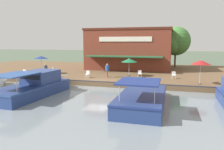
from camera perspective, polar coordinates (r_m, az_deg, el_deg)
ground_plane at (r=24.31m, az=-4.08°, el=-3.23°), size 220.00×220.00×0.00m
quay_deck at (r=34.68m, az=2.00°, el=0.82°), size 22.00×56.00×0.60m
quay_edge_fender at (r=24.28m, az=-4.02°, el=-1.68°), size 0.20×50.40×0.10m
waterfront_restaurant at (r=36.86m, az=4.74°, el=6.81°), size 10.34×13.54×6.52m
patio_umbrella_by_entrance at (r=24.37m, az=22.19°, el=3.08°), size 2.03×2.03×2.56m
patio_umbrella_mid_patio_right at (r=28.32m, az=4.50°, el=3.86°), size 2.10×2.10×2.33m
patio_umbrella_far_corner at (r=31.84m, az=-18.05°, el=4.40°), size 1.87×1.87×2.51m
cafe_chair_back_row_seat at (r=32.41m, az=-15.20°, el=1.37°), size 0.59×0.59×0.85m
cafe_chair_under_first_umbrella at (r=27.37m, az=15.85°, el=0.08°), size 0.50×0.50×0.85m
cafe_chair_facing_river at (r=27.30m, az=-6.39°, el=0.33°), size 0.48×0.48×0.85m
cafe_chair_far_corner_seat at (r=30.72m, az=-22.04°, el=0.67°), size 0.44×0.44×0.85m
cafe_chair_mid_patio at (r=27.63m, az=7.26°, el=0.41°), size 0.51×0.51×0.85m
person_near_entrance at (r=27.27m, az=-1.23°, el=1.65°), size 0.49×0.49×1.72m
person_mid_patio at (r=28.52m, az=-16.96°, el=1.57°), size 0.48×0.48×1.71m
motorboat_distant_upstream at (r=17.65m, az=8.24°, el=-5.55°), size 8.90×3.30×2.30m
motorboat_nearest_quay at (r=21.85m, az=-18.66°, el=-2.67°), size 9.59×3.74×2.31m
mooring_post at (r=28.61m, az=-20.87°, el=0.18°), size 0.22×0.22×0.91m
tree_upstream_bank at (r=40.15m, az=16.05°, el=8.33°), size 5.31×5.05×7.10m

